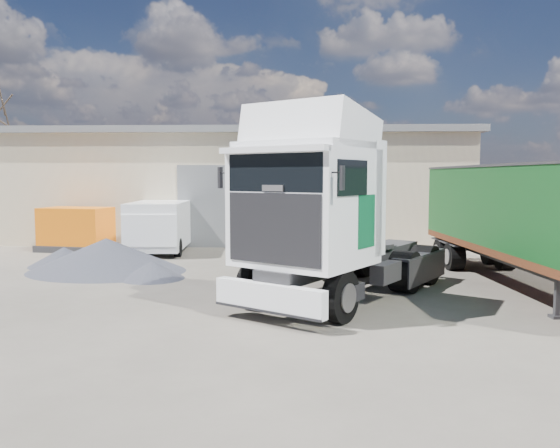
{
  "coord_description": "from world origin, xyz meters",
  "views": [
    {
      "loc": [
        1.43,
        -13.66,
        3.11
      ],
      "look_at": [
        0.76,
        3.0,
        1.65
      ],
      "focal_mm": 35.0,
      "sensor_mm": 36.0,
      "label": 1
    }
  ],
  "objects_px": {
    "tractor_unit": "(325,223)",
    "box_trailer": "(522,213)",
    "panel_van": "(161,226)",
    "orange_skip": "(77,232)"
  },
  "relations": [
    {
      "from": "tractor_unit",
      "to": "orange_skip",
      "type": "xyz_separation_m",
      "value": [
        -10.0,
        9.24,
        -1.2
      ]
    },
    {
      "from": "tractor_unit",
      "to": "box_trailer",
      "type": "distance_m",
      "value": 6.01
    },
    {
      "from": "orange_skip",
      "to": "panel_van",
      "type": "bearing_deg",
      "value": 8.0
    },
    {
      "from": "tractor_unit",
      "to": "panel_van",
      "type": "xyz_separation_m",
      "value": [
        -6.4,
        9.15,
        -0.92
      ]
    },
    {
      "from": "tractor_unit",
      "to": "box_trailer",
      "type": "height_order",
      "value": "tractor_unit"
    },
    {
      "from": "tractor_unit",
      "to": "orange_skip",
      "type": "bearing_deg",
      "value": 170.31
    },
    {
      "from": "box_trailer",
      "to": "orange_skip",
      "type": "height_order",
      "value": "box_trailer"
    },
    {
      "from": "orange_skip",
      "to": "box_trailer",
      "type": "bearing_deg",
      "value": -14.72
    },
    {
      "from": "box_trailer",
      "to": "orange_skip",
      "type": "relative_size",
      "value": 3.32
    },
    {
      "from": "tractor_unit",
      "to": "panel_van",
      "type": "distance_m",
      "value": 11.2
    }
  ]
}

